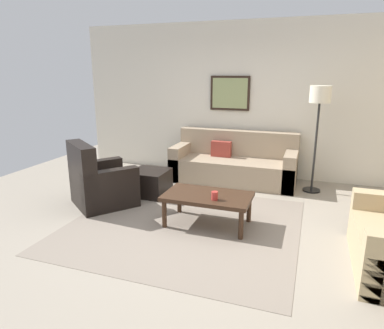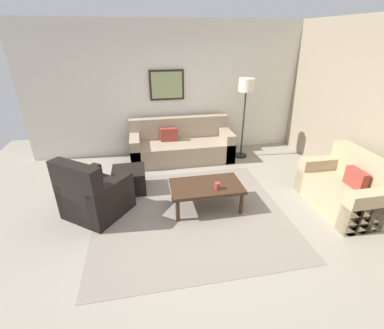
{
  "view_description": "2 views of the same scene",
  "coord_description": "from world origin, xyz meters",
  "px_view_note": "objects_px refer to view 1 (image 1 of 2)",
  "views": [
    {
      "loc": [
        1.47,
        -3.85,
        1.92
      ],
      "look_at": [
        -0.07,
        0.51,
        0.67
      ],
      "focal_mm": 32.38,
      "sensor_mm": 36.0,
      "label": 1
    },
    {
      "loc": [
        -0.61,
        -3.37,
        2.5
      ],
      "look_at": [
        0.08,
        0.22,
        0.73
      ],
      "focal_mm": 25.14,
      "sensor_mm": 36.0,
      "label": 2
    }
  ],
  "objects_px": {
    "couch_main": "(234,164)",
    "framed_artwork": "(230,93)",
    "coffee_table": "(208,198)",
    "lamp_standing": "(319,105)",
    "armchair_leather": "(99,185)",
    "ottoman": "(150,182)",
    "cup": "(215,196)"
  },
  "relations": [
    {
      "from": "armchair_leather",
      "to": "coffee_table",
      "type": "distance_m",
      "value": 1.71
    },
    {
      "from": "armchair_leather",
      "to": "framed_artwork",
      "type": "bearing_deg",
      "value": 58.37
    },
    {
      "from": "armchair_leather",
      "to": "lamp_standing",
      "type": "height_order",
      "value": "lamp_standing"
    },
    {
      "from": "couch_main",
      "to": "framed_artwork",
      "type": "xyz_separation_m",
      "value": [
        -0.22,
        0.4,
        1.23
      ]
    },
    {
      "from": "ottoman",
      "to": "cup",
      "type": "relative_size",
      "value": 5.37
    },
    {
      "from": "ottoman",
      "to": "lamp_standing",
      "type": "xyz_separation_m",
      "value": [
        2.45,
        1.03,
        1.21
      ]
    },
    {
      "from": "coffee_table",
      "to": "cup",
      "type": "xyz_separation_m",
      "value": [
        0.13,
        -0.15,
        0.1
      ]
    },
    {
      "from": "coffee_table",
      "to": "framed_artwork",
      "type": "relative_size",
      "value": 1.5
    },
    {
      "from": "cup",
      "to": "armchair_leather",
      "type": "bearing_deg",
      "value": 171.53
    },
    {
      "from": "ottoman",
      "to": "lamp_standing",
      "type": "relative_size",
      "value": 0.33
    },
    {
      "from": "armchair_leather",
      "to": "cup",
      "type": "relative_size",
      "value": 10.77
    },
    {
      "from": "ottoman",
      "to": "couch_main",
      "type": "bearing_deg",
      "value": 47.55
    },
    {
      "from": "coffee_table",
      "to": "cup",
      "type": "relative_size",
      "value": 10.55
    },
    {
      "from": "couch_main",
      "to": "armchair_leather",
      "type": "height_order",
      "value": "armchair_leather"
    },
    {
      "from": "couch_main",
      "to": "framed_artwork",
      "type": "distance_m",
      "value": 1.32
    },
    {
      "from": "couch_main",
      "to": "cup",
      "type": "relative_size",
      "value": 20.8
    },
    {
      "from": "cup",
      "to": "lamp_standing",
      "type": "height_order",
      "value": "lamp_standing"
    },
    {
      "from": "couch_main",
      "to": "coffee_table",
      "type": "bearing_deg",
      "value": -87.24
    },
    {
      "from": "ottoman",
      "to": "coffee_table",
      "type": "distance_m",
      "value": 1.44
    },
    {
      "from": "armchair_leather",
      "to": "cup",
      "type": "xyz_separation_m",
      "value": [
        1.84,
        -0.27,
        0.16
      ]
    },
    {
      "from": "couch_main",
      "to": "lamp_standing",
      "type": "bearing_deg",
      "value": -7.43
    },
    {
      "from": "couch_main",
      "to": "coffee_table",
      "type": "xyz_separation_m",
      "value": [
        0.1,
        -1.99,
        0.06
      ]
    },
    {
      "from": "armchair_leather",
      "to": "cup",
      "type": "bearing_deg",
      "value": -8.47
    },
    {
      "from": "armchair_leather",
      "to": "framed_artwork",
      "type": "distance_m",
      "value": 2.93
    },
    {
      "from": "framed_artwork",
      "to": "ottoman",
      "type": "bearing_deg",
      "value": -118.85
    },
    {
      "from": "coffee_table",
      "to": "couch_main",
      "type": "bearing_deg",
      "value": 92.76
    },
    {
      "from": "coffee_table",
      "to": "framed_artwork",
      "type": "distance_m",
      "value": 2.68
    },
    {
      "from": "armchair_leather",
      "to": "coffee_table",
      "type": "height_order",
      "value": "armchair_leather"
    },
    {
      "from": "coffee_table",
      "to": "framed_artwork",
      "type": "bearing_deg",
      "value": 97.44
    },
    {
      "from": "couch_main",
      "to": "ottoman",
      "type": "relative_size",
      "value": 3.87
    },
    {
      "from": "couch_main",
      "to": "ottoman",
      "type": "distance_m",
      "value": 1.64
    },
    {
      "from": "coffee_table",
      "to": "lamp_standing",
      "type": "distance_m",
      "value": 2.44
    }
  ]
}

